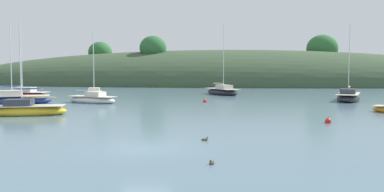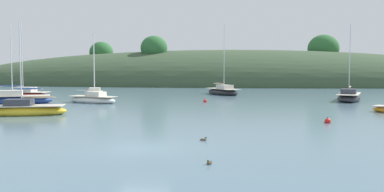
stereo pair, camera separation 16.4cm
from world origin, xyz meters
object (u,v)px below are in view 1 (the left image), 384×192
(sailboat_cream_ketch, at_px, (94,95))
(duck_lead, at_px, (205,139))
(sailboat_teal_outer, at_px, (15,100))
(sailboat_blue_center, at_px, (25,110))
(mooring_buoy_channel, at_px, (328,121))
(duck_trailing, at_px, (212,163))
(sailboat_white_near, at_px, (222,92))
(mooring_buoy_outer, at_px, (205,101))
(sailboat_red_portside, at_px, (92,99))
(sailboat_black_sloop, at_px, (348,97))
(sailboat_orange_cutter, at_px, (20,96))

(sailboat_cream_ketch, distance_m, duck_lead, 35.38)
(sailboat_cream_ketch, relative_size, duck_lead, 21.61)
(sailboat_teal_outer, bearing_deg, sailboat_cream_ketch, 64.25)
(sailboat_cream_ketch, bearing_deg, sailboat_blue_center, -84.57)
(mooring_buoy_channel, xyz_separation_m, duck_lead, (-8.22, -7.86, -0.07))
(sailboat_cream_ketch, xyz_separation_m, duck_trailing, (18.69, -35.59, -0.35))
(sailboat_teal_outer, relative_size, mooring_buoy_channel, 17.26)
(sailboat_blue_center, distance_m, duck_lead, 18.81)
(sailboat_teal_outer, relative_size, sailboat_cream_ketch, 1.01)
(sailboat_white_near, relative_size, mooring_buoy_outer, 20.64)
(sailboat_red_portside, height_order, duck_lead, sailboat_red_portside)
(sailboat_black_sloop, bearing_deg, sailboat_orange_cutter, -177.09)
(sailboat_cream_ketch, xyz_separation_m, duck_lead, (17.98, -30.47, -0.35))
(sailboat_blue_center, height_order, sailboat_black_sloop, sailboat_black_sloop)
(sailboat_orange_cutter, bearing_deg, sailboat_red_portside, -20.26)
(sailboat_cream_ketch, height_order, mooring_buoy_channel, sailboat_cream_ketch)
(sailboat_orange_cutter, bearing_deg, sailboat_teal_outer, -62.68)
(sailboat_red_portside, distance_m, sailboat_black_sloop, 31.08)
(sailboat_black_sloop, relative_size, mooring_buoy_channel, 17.81)
(sailboat_cream_ketch, relative_size, sailboat_black_sloop, 0.96)
(sailboat_orange_cutter, distance_m, duck_lead, 37.46)
(sailboat_teal_outer, relative_size, sailboat_red_portside, 1.14)
(sailboat_black_sloop, xyz_separation_m, mooring_buoy_outer, (-17.46, -4.02, -0.33))
(sailboat_black_sloop, relative_size, mooring_buoy_outer, 17.81)
(sailboat_red_portside, xyz_separation_m, duck_lead, (14.99, -22.22, -0.34))
(sailboat_orange_cutter, distance_m, sailboat_red_portside, 12.27)
(sailboat_red_portside, distance_m, sailboat_cream_ketch, 8.77)
(sailboat_blue_center, height_order, duck_lead, sailboat_blue_center)
(sailboat_red_portside, height_order, mooring_buoy_channel, sailboat_red_portside)
(sailboat_orange_cutter, height_order, sailboat_black_sloop, sailboat_orange_cutter)
(sailboat_blue_center, xyz_separation_m, mooring_buoy_outer, (13.97, 14.73, -0.28))
(sailboat_black_sloop, bearing_deg, sailboat_teal_outer, -167.22)
(duck_lead, bearing_deg, sailboat_orange_cutter, 135.04)
(mooring_buoy_channel, bearing_deg, duck_lead, -136.30)
(sailboat_orange_cutter, height_order, duck_lead, sailboat_orange_cutter)
(sailboat_red_portside, height_order, sailboat_black_sloop, sailboat_black_sloop)
(sailboat_teal_outer, height_order, sailboat_cream_ketch, sailboat_teal_outer)
(sailboat_white_near, xyz_separation_m, sailboat_black_sloop, (15.96, -10.45, -0.01))
(sailboat_red_portside, bearing_deg, sailboat_cream_ketch, 109.89)
(sailboat_blue_center, bearing_deg, mooring_buoy_outer, 46.51)
(sailboat_orange_cutter, relative_size, sailboat_blue_center, 1.29)
(sailboat_blue_center, xyz_separation_m, duck_trailing, (16.73, -14.96, -0.35))
(sailboat_orange_cutter, xyz_separation_m, sailboat_black_sloop, (41.93, 2.13, -0.02))
(sailboat_white_near, xyz_separation_m, mooring_buoy_channel, (8.76, -31.19, -0.34))
(sailboat_cream_ketch, bearing_deg, duck_trailing, -62.30)
(mooring_buoy_channel, distance_m, mooring_buoy_outer, 19.62)
(sailboat_white_near, distance_m, sailboat_teal_outer, 29.61)
(sailboat_teal_outer, xyz_separation_m, mooring_buoy_outer, (21.05, 4.71, -0.33))
(sailboat_orange_cutter, distance_m, sailboat_cream_ketch, 9.42)
(sailboat_orange_cutter, height_order, sailboat_blue_center, sailboat_orange_cutter)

